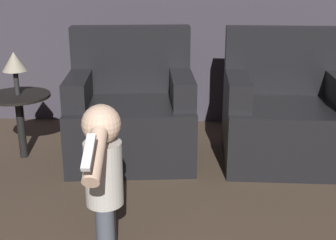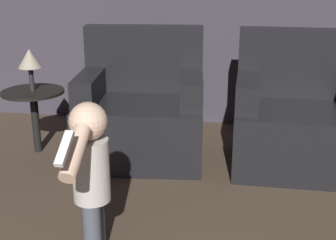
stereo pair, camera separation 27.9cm
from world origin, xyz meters
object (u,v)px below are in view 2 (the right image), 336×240
at_px(armchair_left, 142,113).
at_px(lamp, 30,59).
at_px(person_toddler, 90,171).
at_px(armchair_right, 299,120).

distance_m(armchair_left, lamp, 0.93).
bearing_deg(armchair_left, person_toddler, -93.90).
xyz_separation_m(armchair_left, lamp, (-0.84, -0.05, 0.40)).
bearing_deg(lamp, armchair_right, 1.51).
bearing_deg(armchair_left, lamp, 178.50).
bearing_deg(lamp, armchair_left, 3.58).
relative_size(armchair_left, armchair_right, 1.01).
distance_m(armchair_left, person_toddler, 1.37).
bearing_deg(person_toddler, armchair_left, -4.71).
xyz_separation_m(armchair_left, armchair_right, (1.16, 0.00, 0.00)).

